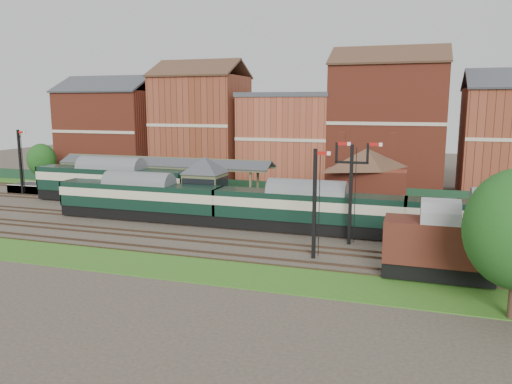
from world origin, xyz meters
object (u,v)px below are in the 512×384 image
(signal_box, at_px, (205,185))
(platform_railcar, at_px, (112,181))
(goods_van_a, at_px, (438,245))
(dmu_train, at_px, (307,208))
(semaphore_bracket, at_px, (351,187))

(signal_box, height_order, platform_railcar, signal_box)
(platform_railcar, bearing_deg, goods_van_a, -24.29)
(signal_box, relative_size, goods_van_a, 0.89)
(dmu_train, xyz_separation_m, goods_van_a, (10.45, -9.00, 0.06))
(semaphore_bracket, height_order, dmu_train, semaphore_bracket)
(dmu_train, distance_m, goods_van_a, 13.79)
(signal_box, bearing_deg, dmu_train, -16.53)
(platform_railcar, xyz_separation_m, goods_van_a, (34.34, -15.50, -0.19))
(semaphore_bracket, height_order, platform_railcar, semaphore_bracket)
(semaphore_bracket, bearing_deg, platform_railcar, 162.17)
(semaphore_bracket, xyz_separation_m, platform_railcar, (-27.99, 9.00, -2.15))
(signal_box, relative_size, dmu_train, 0.12)
(signal_box, distance_m, goods_van_a, 24.67)
(dmu_train, bearing_deg, signal_box, 163.47)
(dmu_train, bearing_deg, platform_railcar, 164.78)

